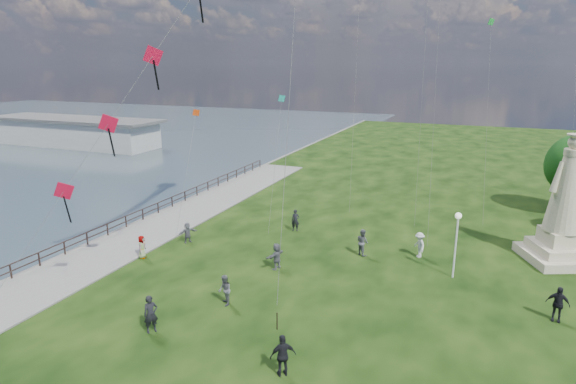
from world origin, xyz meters
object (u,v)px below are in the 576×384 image
at_px(person_0, 151,314).
at_px(person_3, 283,356).
at_px(statue, 564,215).
at_px(person_7, 362,242).
at_px(person_1, 225,290).
at_px(person_6, 295,220).
at_px(person_8, 419,245).
at_px(person_9, 558,304).
at_px(person_11, 277,256).
at_px(pier_pavilion, 75,132).
at_px(person_5, 188,233).
at_px(person_10, 142,247).
at_px(lamppost, 457,231).

xyz_separation_m(person_0, person_3, (7.12, -0.66, -0.01)).
xyz_separation_m(statue, person_7, (-12.04, -3.90, -2.23)).
xyz_separation_m(person_1, person_7, (5.06, 9.58, 0.06)).
xyz_separation_m(statue, person_1, (-17.10, -13.48, -2.29)).
distance_m(person_6, person_8, 9.62).
xyz_separation_m(person_9, person_11, (-15.43, 0.41, -0.08)).
bearing_deg(person_9, person_1, -155.90).
height_order(pier_pavilion, person_0, pier_pavilion).
bearing_deg(person_1, person_5, -172.17).
distance_m(pier_pavilion, person_6, 54.44).
bearing_deg(person_7, person_10, 62.49).
bearing_deg(person_8, lamppost, 9.66).
relative_size(pier_pavilion, person_0, 16.10).
bearing_deg(person_10, person_3, -135.90).
bearing_deg(person_10, pier_pavilion, 34.20).
bearing_deg(lamppost, person_6, 160.82).
height_order(person_3, person_10, person_3).
height_order(statue, person_3, statue).
height_order(person_0, person_1, person_0).
height_order(person_0, person_3, person_0).
bearing_deg(lamppost, pier_pavilion, 153.70).
distance_m(person_1, person_6, 12.34).
xyz_separation_m(pier_pavilion, person_8, (57.57, -27.17, -0.99)).
bearing_deg(person_9, person_11, -174.30).
bearing_deg(person_8, person_5, -111.25).
distance_m(pier_pavilion, person_11, 59.32).
relative_size(person_3, person_6, 1.10).
height_order(person_3, person_9, person_9).
height_order(person_1, person_5, person_1).
relative_size(statue, person_7, 4.59).
distance_m(pier_pavilion, person_1, 61.85).
relative_size(pier_pavilion, lamppost, 7.36).
distance_m(lamppost, person_7, 6.40).
bearing_deg(person_3, person_7, -126.96).
height_order(pier_pavilion, statue, statue).
xyz_separation_m(person_7, person_8, (3.57, 1.05, -0.05)).
bearing_deg(person_3, person_0, -42.84).
bearing_deg(person_3, person_6, -107.57).
relative_size(pier_pavilion, person_1, 17.88).
distance_m(person_6, person_11, 7.17).
relative_size(statue, person_1, 4.94).
relative_size(statue, person_6, 4.95).
xyz_separation_m(statue, person_0, (-19.01, -17.16, -2.20)).
distance_m(statue, person_10, 27.33).
height_order(person_1, person_9, person_9).
height_order(person_1, person_11, person_11).
xyz_separation_m(person_3, person_11, (-4.53, 9.63, -0.08)).
height_order(statue, person_10, statue).
xyz_separation_m(person_3, person_5, (-12.28, 11.39, -0.18)).
height_order(person_5, person_7, person_7).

